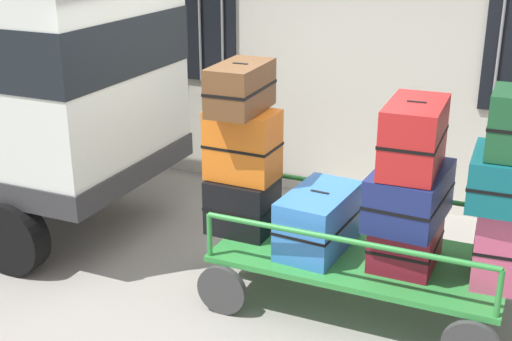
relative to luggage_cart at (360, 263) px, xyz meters
name	(u,v)px	position (x,y,z in m)	size (l,w,h in m)	color
ground_plane	(251,278)	(-1.02, 0.04, -0.40)	(40.00, 40.00, 0.00)	gray
luggage_cart	(360,263)	(0.00, 0.00, 0.00)	(2.45, 1.25, 0.49)	#2D8438
cart_railing	(362,219)	(0.00, 0.00, 0.41)	(2.32, 1.11, 0.39)	#2D8438
suitcase_left_bottom	(243,205)	(-1.10, 0.03, 0.33)	(0.57, 0.49, 0.50)	black
suitcase_left_middle	(243,145)	(-1.10, 0.04, 0.89)	(0.61, 0.42, 0.62)	orange
suitcase_left_top	(241,88)	(-1.10, 0.00, 1.40)	(0.40, 0.72, 0.41)	brown
suitcase_midleft_bottom	(319,220)	(-0.37, -0.03, 0.34)	(0.54, 0.89, 0.51)	#3372C6
suitcase_center_bottom	(406,241)	(0.37, 0.01, 0.27)	(0.50, 0.65, 0.38)	maroon
suitcase_center_middle	(410,195)	(0.37, 0.00, 0.68)	(0.58, 0.88, 0.44)	navy
suitcase_center_top	(414,136)	(0.37, -0.03, 1.17)	(0.45, 0.78, 0.54)	#B21E1E
suitcase_midright_bottom	(503,242)	(1.10, 0.02, 0.41)	(0.47, 0.59, 0.65)	#CC4C72
suitcase_midright_middle	(512,179)	(1.10, 0.01, 0.93)	(0.62, 0.71, 0.39)	#0F5960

